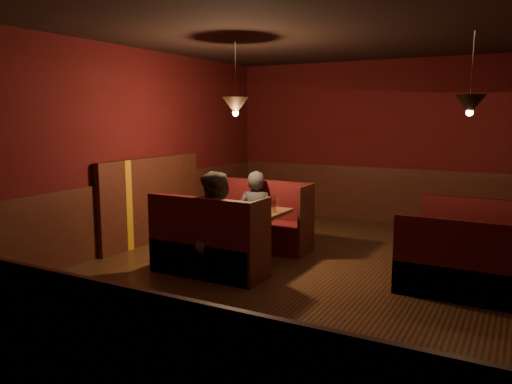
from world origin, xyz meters
The scene contains 9 objects.
room centered at (-0.28, 0.05, 1.05)m, with size 6.02×7.02×2.92m.
main_table centered at (-1.24, 0.14, 0.54)m, with size 1.31×0.80×0.92m.
main_bench_far centered at (-1.23, 0.88, 0.31)m, with size 1.44×0.51×0.98m.
main_bench_near centered at (-1.23, -0.61, 0.31)m, with size 1.44×0.51×0.98m.
second_table centered at (1.48, 0.69, 0.46)m, with size 1.11×0.71×0.63m.
second_bench_far centered at (1.51, 1.35, 0.28)m, with size 1.23×0.46×0.88m.
second_bench_near centered at (1.51, 0.02, 0.28)m, with size 1.23×0.46×0.88m.
diner_a centered at (-1.33, 0.82, 0.75)m, with size 0.54×0.36×1.49m, color #292929.
diner_b centered at (-1.09, -0.56, 0.81)m, with size 0.79×0.61×1.62m, color #3D3830.
Camera 1 is at (2.09, -5.44, 1.92)m, focal length 35.00 mm.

